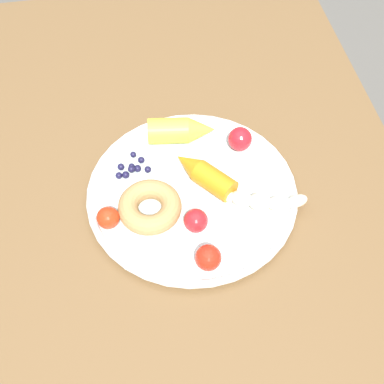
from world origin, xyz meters
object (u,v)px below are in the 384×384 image
tomato_far (196,221)px  carrot_yellow (182,130)px  dining_table (167,238)px  tomato_near (208,258)px  tomato_extra (108,218)px  plate (192,193)px  banana (260,200)px  blueberry_pile (132,168)px  donut (150,207)px  carrot_orange (204,174)px  tomato_mid (240,139)px

tomato_far → carrot_yellow: bearing=-2.5°
dining_table → tomato_near: (-0.11, -0.05, 0.11)m
carrot_yellow → tomato_extra: (-0.15, 0.13, -0.00)m
plate → dining_table: bearing=113.5°
banana → carrot_yellow: (0.15, 0.10, 0.01)m
blueberry_pile → tomato_near: tomato_near is taller
dining_table → donut: bearing=106.7°
carrot_orange → donut: carrot_orange is taller
tomato_mid → tomato_extra: bearing=117.0°
banana → tomato_mid: (0.12, 0.00, 0.01)m
tomato_far → blueberry_pile: bearing=33.6°
donut → tomato_far: tomato_far is taller
carrot_orange → tomato_far: 0.09m
plate → blueberry_pile: 0.11m
dining_table → tomato_far: (-0.05, -0.04, 0.11)m
dining_table → blueberry_pile: blueberry_pile is taller
plate → carrot_orange: size_ratio=3.06×
carrot_yellow → tomato_far: carrot_yellow is taller
dining_table → carrot_orange: size_ratio=10.94×
carrot_yellow → tomato_far: size_ratio=3.21×
carrot_yellow → blueberry_pile: (-0.05, 0.09, -0.01)m
tomato_far → tomato_extra: 0.13m
donut → plate: bearing=-68.7°
donut → tomato_far: bearing=-120.8°
blueberry_pile → tomato_extra: (-0.10, 0.04, 0.01)m
tomato_mid → tomato_far: bearing=145.2°
carrot_yellow → tomato_near: carrot_yellow is taller
blueberry_pile → tomato_extra: size_ratio=1.69×
plate → donut: donut is taller
plate → tomato_mid: bearing=-50.2°
dining_table → tomato_near: 0.16m
tomato_near → tomato_far: tomato_near is taller
plate → tomato_far: tomato_far is taller
carrot_orange → blueberry_pile: carrot_orange is taller
carrot_orange → donut: size_ratio=1.12×
dining_table → plate: plate is taller
carrot_orange → tomato_near: size_ratio=2.85×
carrot_yellow → donut: 0.16m
carrot_yellow → tomato_near: (-0.24, 0.00, -0.00)m
donut → tomato_far: 0.07m
tomato_extra → tomato_near: bearing=-124.6°
carrot_yellow → tomato_mid: 0.10m
carrot_yellow → dining_table: bearing=160.1°
plate → carrot_orange: (0.02, -0.02, 0.02)m
carrot_orange → blueberry_pile: size_ratio=1.86×
donut → carrot_yellow: bearing=-27.2°
banana → carrot_yellow: size_ratio=1.22×
dining_table → tomato_extra: 0.14m
dining_table → banana: size_ratio=8.33×
carrot_orange → carrot_yellow: carrot_yellow is taller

